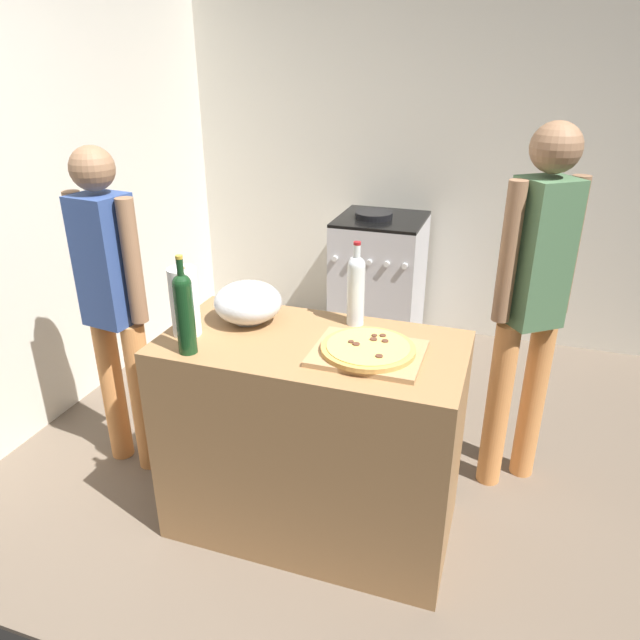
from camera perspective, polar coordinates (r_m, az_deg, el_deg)
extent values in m
cube|color=#6B5B4C|center=(3.39, 5.50, -10.16)|extent=(4.11, 3.38, 0.02)
cube|color=silver|center=(4.26, 10.98, 15.75)|extent=(4.11, 0.10, 2.60)
cube|color=silver|center=(3.69, -22.79, 13.08)|extent=(0.10, 3.38, 2.60)
cube|color=#9E7247|center=(2.50, -0.75, -11.32)|extent=(1.18, 0.61, 0.89)
cube|color=tan|center=(2.17, 4.65, -3.24)|extent=(0.40, 0.32, 0.02)
cylinder|color=tan|center=(2.16, 4.67, -2.79)|extent=(0.35, 0.35, 0.02)
cylinder|color=#EAC660|center=(2.15, 4.68, -2.53)|extent=(0.31, 0.31, 0.00)
cylinder|color=brown|center=(2.08, 5.74, -3.50)|extent=(0.03, 0.03, 0.01)
cylinder|color=brown|center=(2.23, 6.09, -1.50)|extent=(0.02, 0.02, 0.01)
cylinder|color=brown|center=(2.19, 6.31, -2.03)|extent=(0.03, 0.03, 0.01)
cylinder|color=brown|center=(2.16, 3.52, -2.34)|extent=(0.03, 0.03, 0.01)
cylinder|color=brown|center=(2.23, 5.28, -1.50)|extent=(0.02, 0.02, 0.01)
cylinder|color=brown|center=(2.17, 3.03, -2.12)|extent=(0.02, 0.02, 0.01)
cylinder|color=brown|center=(2.20, 5.20, -1.86)|extent=(0.03, 0.03, 0.01)
cylinder|color=#B2B2B7|center=(2.46, -6.89, -0.03)|extent=(0.12, 0.12, 0.01)
ellipsoid|color=silver|center=(2.42, -6.98, 1.72)|extent=(0.28, 0.28, 0.17)
cylinder|color=white|center=(2.34, -12.96, 1.73)|extent=(0.11, 0.11, 0.27)
cylinder|color=#997551|center=(2.34, -12.96, 1.77)|extent=(0.03, 0.03, 0.28)
cylinder|color=silver|center=(2.38, 3.48, 2.42)|extent=(0.07, 0.07, 0.25)
sphere|color=silver|center=(2.33, 3.56, 5.30)|extent=(0.07, 0.07, 0.07)
cylinder|color=silver|center=(2.32, 3.59, 6.53)|extent=(0.03, 0.03, 0.06)
cylinder|color=maroon|center=(2.30, 3.62, 7.43)|extent=(0.03, 0.03, 0.01)
cylinder|color=#143819|center=(2.19, -12.91, 0.12)|extent=(0.07, 0.07, 0.27)
sphere|color=#143819|center=(2.14, -13.24, 3.43)|extent=(0.07, 0.07, 0.07)
cylinder|color=#143819|center=(2.12, -13.38, 4.87)|extent=(0.02, 0.02, 0.07)
cylinder|color=gold|center=(2.11, -13.49, 5.94)|extent=(0.03, 0.03, 0.01)
cube|color=#B7B7BC|center=(4.13, 5.68, 3.56)|extent=(0.57, 0.58, 0.89)
cube|color=black|center=(4.00, 5.95, 9.69)|extent=(0.57, 0.58, 0.02)
cylinder|color=silver|center=(3.83, 1.43, 5.95)|extent=(0.04, 0.02, 0.04)
cylinder|color=silver|center=(3.80, 3.08, 5.77)|extent=(0.04, 0.02, 0.04)
cylinder|color=silver|center=(3.77, 4.76, 5.58)|extent=(0.04, 0.02, 0.04)
cylinder|color=silver|center=(3.75, 6.46, 5.39)|extent=(0.04, 0.02, 0.04)
cylinder|color=silver|center=(3.73, 8.18, 5.18)|extent=(0.04, 0.02, 0.04)
cylinder|color=black|center=(3.98, 5.22, 10.09)|extent=(0.25, 0.25, 0.04)
cylinder|color=#D88C4C|center=(3.11, -19.39, -6.30)|extent=(0.11, 0.11, 0.78)
cylinder|color=#D88C4C|center=(2.99, -16.84, -7.20)|extent=(0.11, 0.11, 0.78)
cube|color=#334C8C|center=(2.78, -19.95, 5.44)|extent=(0.24, 0.23, 0.58)
cylinder|color=#936B4C|center=(2.88, -22.13, 6.05)|extent=(0.08, 0.08, 0.55)
cylinder|color=#936B4C|center=(2.67, -17.69, 5.35)|extent=(0.08, 0.08, 0.55)
sphere|color=#936B4C|center=(2.69, -21.18, 13.52)|extent=(0.19, 0.19, 0.19)
cylinder|color=#D88C4C|center=(2.97, 19.88, -7.25)|extent=(0.11, 0.11, 0.83)
cylinder|color=#D88C4C|center=(2.87, 16.81, -8.02)|extent=(0.11, 0.11, 0.83)
cube|color=#4C724C|center=(2.63, 20.44, 6.05)|extent=(0.29, 0.29, 0.62)
cylinder|color=#936B4C|center=(2.72, 23.00, 6.56)|extent=(0.08, 0.08, 0.59)
cylinder|color=#936B4C|center=(2.53, 17.81, 6.15)|extent=(0.08, 0.08, 0.59)
sphere|color=#936B4C|center=(2.54, 21.88, 15.24)|extent=(0.20, 0.20, 0.20)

